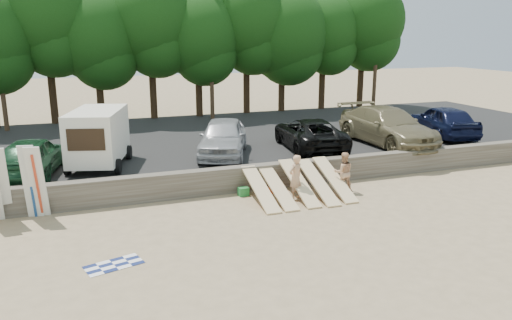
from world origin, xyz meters
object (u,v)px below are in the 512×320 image
Objects in this scene: box_trailer at (98,135)px; cooler at (243,192)px; car_5 at (443,121)px; car_3 at (309,133)px; beachgoer_a at (296,177)px; car_4 at (388,126)px; car_2 at (223,137)px; car_1 at (32,156)px; beachgoer_b at (343,172)px.

cooler is at bearing -19.98° from box_trailer.
car_5 reaches higher than cooler.
car_5 is (7.86, 0.14, 0.11)m from car_3.
beachgoer_a is at bearing 36.35° from car_5.
car_3 is (9.57, 0.07, -0.58)m from box_trailer.
car_4 reaches higher than car_3.
car_1 is at bearing -154.14° from car_2.
car_4 is (16.13, 0.13, 0.13)m from car_1.
car_4 reaches higher than cooler.
car_2 is at bearing 17.39° from box_trailer.
car_1 is at bearing 178.08° from car_4.
car_3 is at bearing 16.29° from box_trailer.
car_4 is 3.88× the size of beachgoer_b.
car_1 is at bearing 154.89° from cooler.
box_trailer is 13.65m from car_4.
beachgoer_b is 4.19× the size of cooler.
box_trailer is 0.66× the size of car_4.
car_2 is (7.82, 0.60, 0.07)m from car_1.
car_3 is 0.85× the size of car_4.
box_trailer is 8.26m from beachgoer_a.
car_2 is 12.10m from car_5.
car_3 is 4.66m from beachgoer_b.
beachgoer_a is (-2.84, -4.72, -0.58)m from car_3.
car_2 reaches higher than car_1.
car_1 is at bearing 9.98° from car_3.
car_3 is (4.24, -0.07, -0.10)m from car_2.
car_1 is 2.64× the size of beachgoer_a.
car_3 is (12.06, 0.54, -0.03)m from car_1.
car_1 is 0.73× the size of car_4.
car_3 is at bearing -83.55° from beachgoer_b.
box_trailer is at bearing 12.62° from car_5.
car_5 reaches higher than car_1.
box_trailer is 2.38× the size of beachgoer_a.
beachgoer_b is at bearing -31.36° from car_2.
cooler is at bearing 46.52° from car_3.
car_2 reaches higher than beachgoer_b.
car_4 is at bearing -123.53° from beachgoer_b.
car_4 is 3.63× the size of beachgoer_a.
car_4 is (4.07, -0.40, 0.16)m from car_3.
car_3 is 3.10× the size of beachgoer_a.
beachgoer_b is (-4.79, -4.16, -0.80)m from car_4.
car_3 is 1.06× the size of car_5.
car_3 is 6.00m from cooler.
beachgoer_a is at bearing -33.22° from cooler.
box_trailer is 6.46m from cooler.
cooler is (5.02, -3.62, -1.86)m from box_trailer.
box_trailer is at bearing -58.60° from beachgoer_a.
car_4 is at bearing -171.95° from beachgoer_a.
cooler is at bearing -73.24° from car_2.
car_1 is 11.80× the size of cooler.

